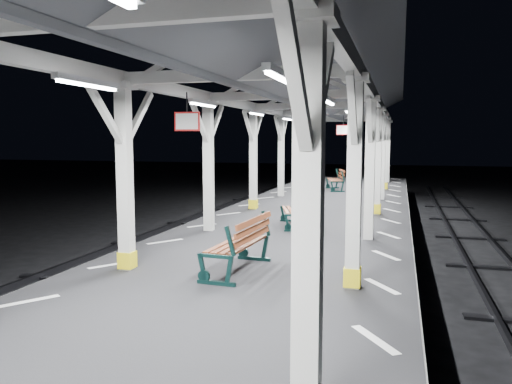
% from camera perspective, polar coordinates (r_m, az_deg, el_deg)
% --- Properties ---
extents(platform, '(6.00, 50.00, 1.00)m').
position_cam_1_polar(platform, '(6.99, -8.28, -17.99)').
color(platform, black).
rests_on(platform, ground).
extents(hazard_stripes_left, '(1.00, 48.00, 0.01)m').
position_cam_1_polar(hazard_stripes_left, '(8.08, -24.68, -11.30)').
color(hazard_stripes_left, silver).
rests_on(hazard_stripes_left, platform).
extents(hazard_stripes_right, '(1.00, 48.00, 0.01)m').
position_cam_1_polar(hazard_stripes_right, '(6.25, 13.43, -16.06)').
color(hazard_stripes_right, silver).
rests_on(hazard_stripes_right, platform).
extents(canopy, '(5.40, 49.00, 4.65)m').
position_cam_1_polar(canopy, '(6.48, -8.93, 16.81)').
color(canopy, silver).
rests_on(canopy, platform).
extents(bench_mid, '(0.80, 1.87, 0.99)m').
position_cam_1_polar(bench_mid, '(8.80, -1.56, -5.81)').
color(bench_mid, black).
rests_on(bench_mid, platform).
extents(bench_far, '(1.04, 1.72, 0.88)m').
position_cam_1_polar(bench_far, '(13.43, 4.63, -1.95)').
color(bench_far, black).
rests_on(bench_far, platform).
extents(bench_extra, '(1.07, 1.84, 0.94)m').
position_cam_1_polar(bench_extra, '(23.06, 9.26, 1.45)').
color(bench_extra, black).
rests_on(bench_extra, platform).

